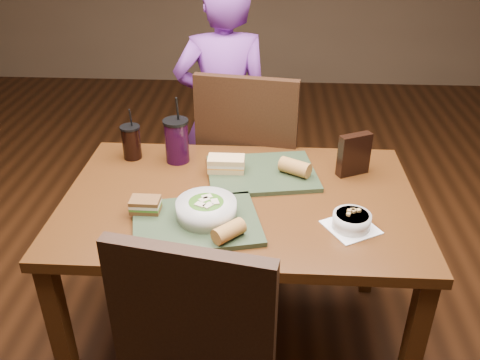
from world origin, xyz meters
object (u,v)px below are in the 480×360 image
Objects in this scene: cup_cola at (131,142)px; chip_bag at (354,155)px; dining_table at (240,217)px; sandwich_far at (226,164)px; salad_bowl at (206,208)px; baguette_near at (229,231)px; diner at (224,112)px; baguette_far at (295,167)px; cup_berry at (177,140)px; sandwich_near at (145,205)px; chair_far at (247,163)px; tray_near at (196,223)px; tray_far at (262,173)px; soup_bowl at (352,221)px.

cup_cola is 0.91m from chip_bag.
sandwich_far reaches higher than dining_table.
baguette_near is at bearing -54.11° from salad_bowl.
dining_table is 0.94m from diner.
dining_table is 10.78× the size of baguette_far.
sandwich_near is at bearing -95.94° from cup_berry.
salad_bowl reaches higher than baguette_near.
baguette_near is at bearing -91.16° from chair_far.
baguette_far is 0.43× the size of cup_berry.
sandwich_near is 0.60× the size of chip_bag.
chip_bag reaches higher than baguette_near.
chip_bag is at bearing -5.63° from cup_berry.
chip_bag is (0.50, 0.03, 0.04)m from sandwich_far.
tray_near is 0.42m from tray_far.
baguette_far is 0.54× the size of cup_cola.
diner reaches higher than baguette_far.
salad_bowl is (-0.18, -0.33, 0.04)m from tray_far.
salad_bowl is 2.00× the size of sandwich_near.
salad_bowl reaches higher than dining_table.
sandwich_near is at bearing 154.55° from baguette_near.
sandwich_near is at bearing -155.97° from dining_table.
soup_bowl is at bearing 105.75° from diner.
tray_near is 0.06m from salad_bowl.
baguette_far is at bearing 118.45° from soup_bowl.
baguette_far is at bearing 45.20° from tray_near.
sandwich_far is 1.33× the size of baguette_near.
sandwich_near is (-0.32, -0.14, 0.13)m from dining_table.
sandwich_far is at bearing 50.44° from sandwich_near.
tray_near is 0.49m from cup_berry.
cup_cola is (-0.33, -0.64, 0.12)m from diner.
salad_bowl is at bearing -6.71° from sandwich_near.
chair_far is 2.51× the size of tray_near.
tray_far is at bearing -0.21° from sandwich_far.
tray_far is at bearing -12.54° from cup_cola.
tray_near is 3.48× the size of baguette_far.
cup_berry is at bearing 165.90° from baguette_far.
salad_bowl is 1.91× the size of baguette_near.
cup_berry is (-0.48, 0.12, 0.04)m from baguette_far.
sandwich_far is 0.84× the size of chip_bag.
baguette_near is 0.48× the size of cup_cola.
salad_bowl is at bearing -68.58° from cup_berry.
baguette_far is (0.31, 0.32, -0.00)m from salad_bowl.
salad_bowl is 0.58m from cup_cola.
diner is at bearing 111.34° from chair_far.
baguette_near is 0.38× the size of cup_berry.
cup_cola is at bearing 175.11° from cup_berry.
diner is at bearing 98.72° from dining_table.
cup_cola is (-0.15, 0.43, 0.03)m from sandwich_near.
soup_bowl is 0.39m from chip_bag.
diner is at bearing 95.87° from sandwich_far.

